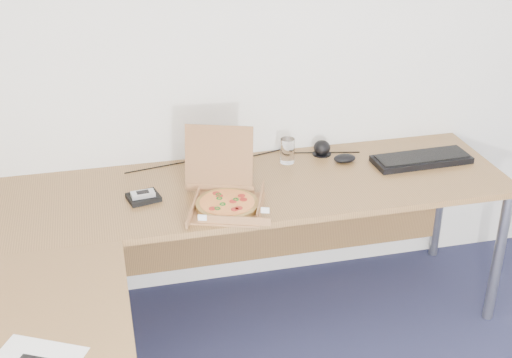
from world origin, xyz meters
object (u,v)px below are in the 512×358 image
object	(u,v)px
desk	(182,250)
keyboard	(421,159)
drinking_glass	(287,151)
pizza_box	(226,199)
wallet	(143,197)

from	to	relation	value
desk	keyboard	world-z (taller)	keyboard
desk	drinking_glass	xyz separation A→B (m)	(0.61, 0.62, 0.09)
keyboard	desk	bearing A→B (deg)	-161.27
desk	keyboard	bearing A→B (deg)	20.72
pizza_box	wallet	distance (m)	0.37
pizza_box	keyboard	world-z (taller)	pizza_box
drinking_glass	wallet	world-z (taller)	drinking_glass
keyboard	wallet	bearing A→B (deg)	-178.94
drinking_glass	keyboard	size ratio (longest dim) A/B	0.26
desk	wallet	size ratio (longest dim) A/B	18.67
drinking_glass	keyboard	xyz separation A→B (m)	(0.64, -0.15, -0.05)
keyboard	pizza_box	bearing A→B (deg)	-169.78
desk	drinking_glass	size ratio (longest dim) A/B	20.29
keyboard	wallet	xyz separation A→B (m)	(-1.36, -0.07, -0.00)
wallet	drinking_glass	bearing A→B (deg)	3.98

